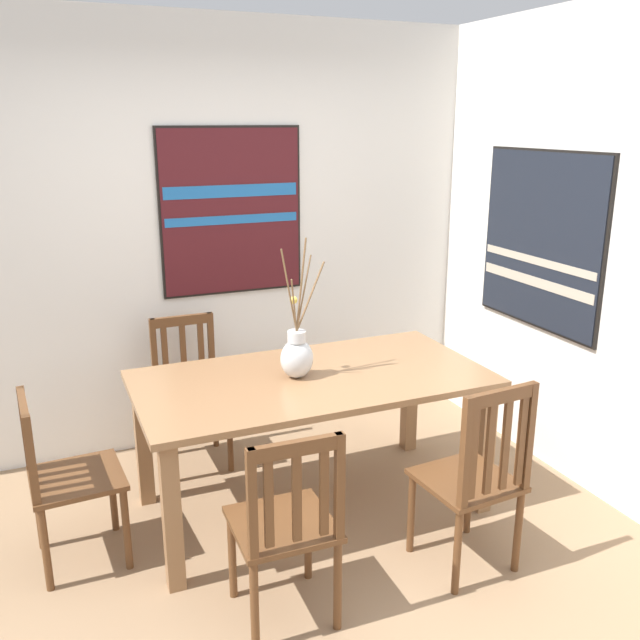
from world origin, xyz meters
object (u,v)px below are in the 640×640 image
chair_1 (286,524)px  chair_2 (63,475)px  chair_0 (476,476)px  painting_on_back_wall (232,211)px  dining_table (312,395)px  centerpiece_vase (297,354)px  chair_3 (190,390)px  painting_on_side_wall (542,241)px

chair_1 → chair_2: (-0.83, 0.80, -0.00)m
chair_0 → painting_on_back_wall: 2.24m
chair_1 → chair_0: bearing=-0.3°
dining_table → chair_2: size_ratio=2.12×
centerpiece_vase → chair_3: 0.99m
chair_0 → chair_3: (-0.98, 1.61, -0.02)m
dining_table → centerpiece_vase: (-0.08, 0.01, 0.24)m
dining_table → painting_on_back_wall: (-0.10, 1.10, 0.85)m
chair_0 → chair_2: bearing=155.5°
dining_table → painting_on_side_wall: bearing=3.4°
chair_3 → painting_on_back_wall: bearing=37.5°
centerpiece_vase → dining_table: bearing=-8.3°
centerpiece_vase → chair_3: centerpiece_vase is taller
centerpiece_vase → chair_2: size_ratio=0.85×
dining_table → chair_0: bearing=-58.9°
chair_0 → centerpiece_vase: bearing=124.7°
dining_table → painting_on_side_wall: painting_on_side_wall is taller
chair_0 → chair_3: chair_0 is taller
chair_2 → painting_on_side_wall: (2.81, 0.10, 0.91)m
chair_3 → chair_0: bearing=-58.5°
chair_2 → chair_3: bearing=45.7°
dining_table → painting_on_side_wall: 1.70m
chair_2 → chair_3: chair_3 is taller
chair_0 → chair_2: size_ratio=1.11×
chair_2 → painting_on_side_wall: size_ratio=0.82×
chair_3 → chair_1: bearing=-88.3°
centerpiece_vase → chair_0: bearing=-55.3°
centerpiece_vase → chair_3: size_ratio=0.81×
chair_1 → chair_2: size_ratio=1.05×
chair_0 → chair_3: bearing=121.5°
centerpiece_vase → chair_0: size_ratio=0.76×
centerpiece_vase → chair_3: (-0.41, 0.78, -0.43)m
chair_1 → painting_on_back_wall: size_ratio=0.87×
chair_0 → chair_2: 1.94m
dining_table → chair_0: size_ratio=1.91×
chair_0 → chair_1: size_ratio=1.06×
painting_on_back_wall → painting_on_side_wall: painting_on_back_wall is taller
painting_on_back_wall → painting_on_side_wall: size_ratio=0.99×
chair_2 → painting_on_side_wall: bearing=2.0°
chair_1 → painting_on_side_wall: 2.36m
chair_0 → dining_table: bearing=121.1°
chair_2 → painting_on_back_wall: 1.92m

